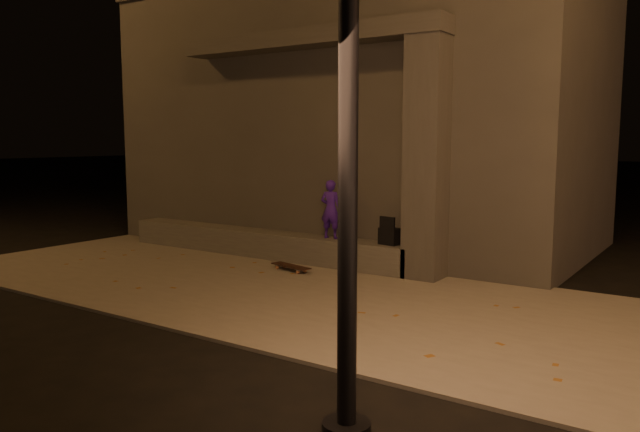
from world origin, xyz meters
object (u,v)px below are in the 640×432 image
Objects in this scene: column at (427,159)px; skateboard at (291,266)px; backpack at (390,235)px; skateboarder at (331,209)px.

column reaches higher than skateboard.
backpack is at bearing 42.17° from skateboard.
skateboarder is at bearing 83.97° from skateboard.
skateboard is at bearing -159.08° from column.
skateboard is at bearing -140.14° from backpack.
column is at bearing 11.10° from backpack.
column is 7.98× the size of backpack.
column is at bearing 172.10° from skateboarder.
column is 1.34m from backpack.
skateboard is (-1.98, -0.76, -1.73)m from column.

